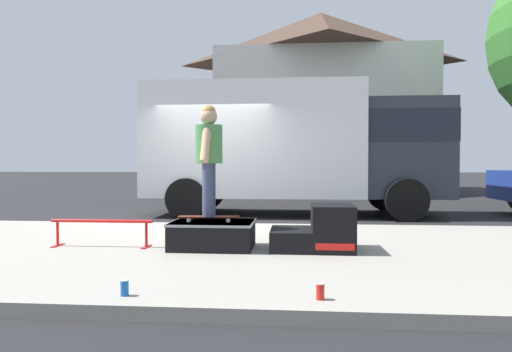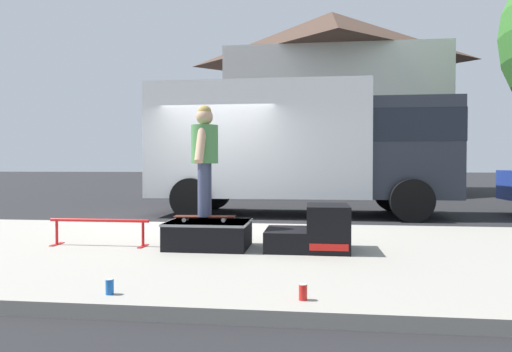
{
  "view_description": "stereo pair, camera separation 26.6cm",
  "coord_description": "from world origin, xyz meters",
  "px_view_note": "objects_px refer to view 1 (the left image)",
  "views": [
    {
      "loc": [
        1.8,
        -8.85,
        1.18
      ],
      "look_at": [
        1.15,
        -1.37,
        1.01
      ],
      "focal_mm": 32.38,
      "sensor_mm": 36.0,
      "label": 1
    },
    {
      "loc": [
        2.06,
        -8.82,
        1.18
      ],
      "look_at": [
        1.15,
        -1.37,
        1.01
      ],
      "focal_mm": 32.38,
      "sensor_mm": 36.0,
      "label": 2
    }
  ],
  "objects_px": {
    "soda_can": "(320,292)",
    "soda_can_b": "(125,288)",
    "skateboard": "(209,217)",
    "box_truck": "(295,143)",
    "skate_box": "(213,234)",
    "skater_kid": "(209,151)",
    "kicker_ramp": "(320,231)",
    "grind_rail": "(102,226)"
  },
  "relations": [
    {
      "from": "soda_can",
      "to": "soda_can_b",
      "type": "bearing_deg",
      "value": -178.89
    },
    {
      "from": "skateboard",
      "to": "box_truck",
      "type": "distance_m",
      "value": 5.49
    },
    {
      "from": "skate_box",
      "to": "skateboard",
      "type": "bearing_deg",
      "value": -161.71
    },
    {
      "from": "skate_box",
      "to": "soda_can",
      "type": "height_order",
      "value": "skate_box"
    },
    {
      "from": "skater_kid",
      "to": "box_truck",
      "type": "height_order",
      "value": "box_truck"
    },
    {
      "from": "kicker_ramp",
      "to": "skater_kid",
      "type": "distance_m",
      "value": 1.73
    },
    {
      "from": "grind_rail",
      "to": "skateboard",
      "type": "height_order",
      "value": "skateboard"
    },
    {
      "from": "grind_rail",
      "to": "soda_can_b",
      "type": "distance_m",
      "value": 2.46
    },
    {
      "from": "grind_rail",
      "to": "box_truck",
      "type": "distance_m",
      "value": 5.98
    },
    {
      "from": "grind_rail",
      "to": "kicker_ramp",
      "type": "bearing_deg",
      "value": 0.66
    },
    {
      "from": "skater_kid",
      "to": "skate_box",
      "type": "bearing_deg",
      "value": 18.29
    },
    {
      "from": "skate_box",
      "to": "box_truck",
      "type": "bearing_deg",
      "value": 78.65
    },
    {
      "from": "skateboard",
      "to": "soda_can_b",
      "type": "bearing_deg",
      "value": -97.31
    },
    {
      "from": "skate_box",
      "to": "soda_can",
      "type": "distance_m",
      "value": 2.51
    },
    {
      "from": "skate_box",
      "to": "grind_rail",
      "type": "bearing_deg",
      "value": -178.71
    },
    {
      "from": "skateboard",
      "to": "soda_can",
      "type": "relative_size",
      "value": 6.3
    },
    {
      "from": "soda_can_b",
      "to": "box_truck",
      "type": "height_order",
      "value": "box_truck"
    },
    {
      "from": "skate_box",
      "to": "soda_can_b",
      "type": "bearing_deg",
      "value": -98.43
    },
    {
      "from": "kicker_ramp",
      "to": "skate_box",
      "type": "bearing_deg",
      "value": 179.99
    },
    {
      "from": "kicker_ramp",
      "to": "soda_can_b",
      "type": "relative_size",
      "value": 8.18
    },
    {
      "from": "grind_rail",
      "to": "box_truck",
      "type": "height_order",
      "value": "box_truck"
    },
    {
      "from": "skate_box",
      "to": "box_truck",
      "type": "height_order",
      "value": "box_truck"
    },
    {
      "from": "grind_rail",
      "to": "soda_can",
      "type": "xyz_separation_m",
      "value": [
        2.71,
        -2.14,
        -0.2
      ]
    },
    {
      "from": "skate_box",
      "to": "skateboard",
      "type": "height_order",
      "value": "skateboard"
    },
    {
      "from": "skate_box",
      "to": "grind_rail",
      "type": "xyz_separation_m",
      "value": [
        -1.46,
        -0.03,
        0.08
      ]
    },
    {
      "from": "kicker_ramp",
      "to": "soda_can",
      "type": "height_order",
      "value": "kicker_ramp"
    },
    {
      "from": "box_truck",
      "to": "soda_can",
      "type": "bearing_deg",
      "value": -88.44
    },
    {
      "from": "skateboard",
      "to": "box_truck",
      "type": "bearing_deg",
      "value": 78.2
    },
    {
      "from": "soda_can",
      "to": "grind_rail",
      "type": "bearing_deg",
      "value": 141.72
    },
    {
      "from": "grind_rail",
      "to": "skater_kid",
      "type": "bearing_deg",
      "value": 0.72
    },
    {
      "from": "soda_can",
      "to": "soda_can_b",
      "type": "xyz_separation_m",
      "value": [
        -1.58,
        -0.03,
        0.0
      ]
    },
    {
      "from": "skate_box",
      "to": "box_truck",
      "type": "xyz_separation_m",
      "value": [
        1.05,
        5.23,
        1.4
      ]
    },
    {
      "from": "kicker_ramp",
      "to": "box_truck",
      "type": "distance_m",
      "value": 5.41
    },
    {
      "from": "kicker_ramp",
      "to": "grind_rail",
      "type": "xyz_separation_m",
      "value": [
        -2.82,
        -0.03,
        0.03
      ]
    },
    {
      "from": "kicker_ramp",
      "to": "box_truck",
      "type": "bearing_deg",
      "value": 93.36
    },
    {
      "from": "kicker_ramp",
      "to": "grind_rail",
      "type": "height_order",
      "value": "kicker_ramp"
    },
    {
      "from": "grind_rail",
      "to": "soda_can_b",
      "type": "relative_size",
      "value": 10.75
    },
    {
      "from": "soda_can_b",
      "to": "skate_box",
      "type": "bearing_deg",
      "value": 81.57
    },
    {
      "from": "skateboard",
      "to": "kicker_ramp",
      "type": "bearing_deg",
      "value": 0.61
    },
    {
      "from": "grind_rail",
      "to": "box_truck",
      "type": "bearing_deg",
      "value": 64.49
    },
    {
      "from": "kicker_ramp",
      "to": "grind_rail",
      "type": "relative_size",
      "value": 0.76
    },
    {
      "from": "skate_box",
      "to": "soda_can_b",
      "type": "relative_size",
      "value": 8.32
    }
  ]
}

